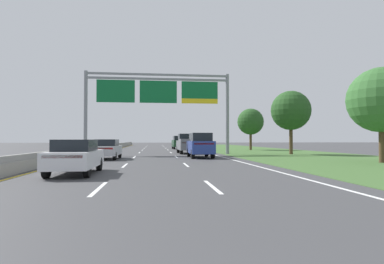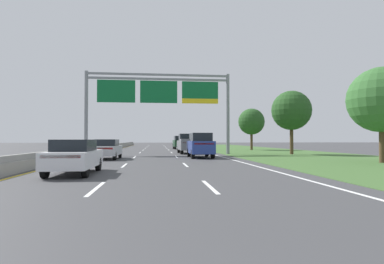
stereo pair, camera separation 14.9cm
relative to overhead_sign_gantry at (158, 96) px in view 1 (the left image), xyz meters
The scene contains 13 objects.
ground_plane 6.43m from the overhead_sign_gantry, 98.63° to the left, with size 220.00×220.00×0.00m, color #3D3D3F.
lane_striping 6.30m from the overhead_sign_gantry, 101.18° to the left, with size 11.96×106.00×0.01m.
grass_verge_right 15.08m from the overhead_sign_gantry, ahead, with size 14.00×110.00×0.02m, color #3D602D.
median_barrier_concrete 9.20m from the overhead_sign_gantry, 164.01° to the left, with size 0.60×110.00×0.85m.
overhead_sign_gantry is the anchor object (origin of this frame).
pickup_truck_grey 6.33m from the overhead_sign_gantry, 32.60° to the left, with size 2.09×5.43×2.20m.
car_blue_right_lane_suv 8.55m from the overhead_sign_gantry, 59.35° to the right, with size 1.93×4.71×2.11m.
car_darkgreen_right_lane_suv 18.78m from the overhead_sign_gantry, 79.00° to the left, with size 1.99×4.74×2.11m.
car_white_left_lane_sedan 19.21m from the overhead_sign_gantry, 102.33° to the right, with size 1.84×4.41×1.57m.
car_silver_left_lane_sedan 9.81m from the overhead_sign_gantry, 119.97° to the right, with size 1.90×4.43×1.57m.
roadside_tree_near 20.04m from the overhead_sign_gantry, 42.40° to the right, with size 4.37×4.37×6.41m.
roadside_tree_mid 13.92m from the overhead_sign_gantry, ahead, with size 4.10×4.10×6.64m.
roadside_tree_far 18.26m from the overhead_sign_gantry, 41.43° to the left, with size 3.84×3.84×6.08m.
Camera 1 is at (-0.07, 0.06, 1.59)m, focal length 29.58 mm.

